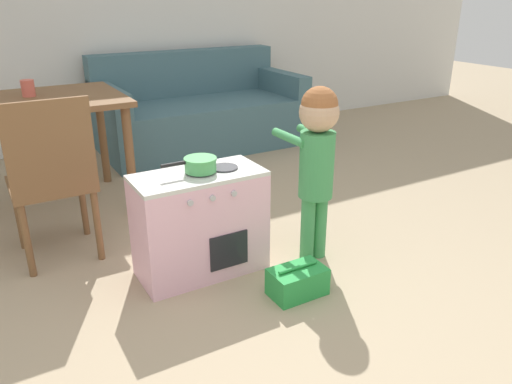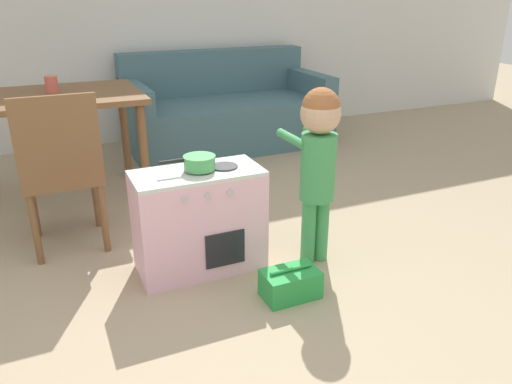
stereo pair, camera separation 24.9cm
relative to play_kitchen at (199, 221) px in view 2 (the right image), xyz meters
name	(u,v)px [view 2 (the right image)]	position (x,y,z in m)	size (l,w,h in m)	color
play_kitchen	(199,221)	(0.00, 0.00, 0.00)	(0.63, 0.32, 0.54)	#EAB2C6
toy_pot	(199,162)	(0.01, 0.00, 0.31)	(0.27, 0.16, 0.07)	#4CAD5B
child_figure	(318,149)	(0.57, -0.17, 0.35)	(0.20, 0.36, 0.92)	#3D9351
toy_basket	(290,284)	(0.30, -0.42, -0.20)	(0.26, 0.16, 0.15)	green
dining_table	(49,110)	(-0.59, 1.20, 0.37)	(1.14, 0.79, 0.73)	brown
dining_chair_near	(62,170)	(-0.59, 0.48, 0.20)	(0.40, 0.40, 0.87)	brown
couch	(225,112)	(0.92, 2.07, 0.03)	(1.77, 0.91, 0.82)	#426670
cup_on_table	(51,84)	(-0.55, 1.28, 0.51)	(0.08, 0.08, 0.10)	#D15B4C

